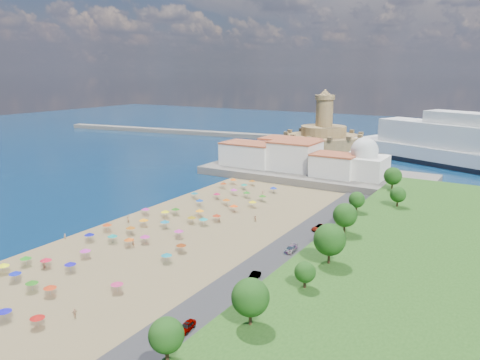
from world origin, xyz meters
The scene contains 11 objects.
ground centered at (0.00, 0.00, 0.00)m, with size 700.00×700.00×0.00m, color #071938.
terrace centered at (10.00, 73.00, 1.50)m, with size 90.00×36.00×3.00m, color #59544C.
jetty centered at (-12.00, 108.00, 1.20)m, with size 18.00×70.00×2.40m, color #59544C.
breakwater centered at (-110.00, 153.00, 1.30)m, with size 200.00×7.00×2.60m, color #59544C.
waterfront_buildings centered at (-3.05, 73.64, 7.88)m, with size 57.00×29.00×11.00m.
domed_building centered at (30.00, 71.00, 8.97)m, with size 16.00×16.00×15.00m.
fortress centered at (-12.00, 138.00, 6.68)m, with size 40.00×40.00×32.40m.
beach_parasols centered at (-1.07, -10.82, 2.15)m, with size 32.68×116.30×2.20m.
beachgoers centered at (0.47, -8.24, 1.14)m, with size 35.30×102.79×1.84m.
parked_cars centered at (36.00, -4.80, 1.39)m, with size 3.19×74.73×1.43m.
hillside_trees centered at (47.98, -8.20, 10.10)m, with size 13.08×109.35×7.87m.
Camera 1 is at (78.91, -98.73, 41.98)m, focal length 35.00 mm.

